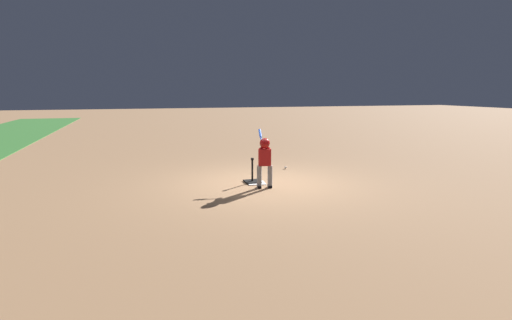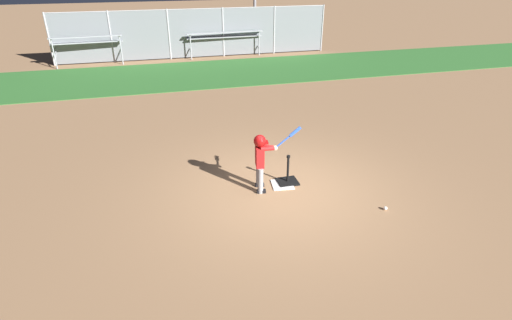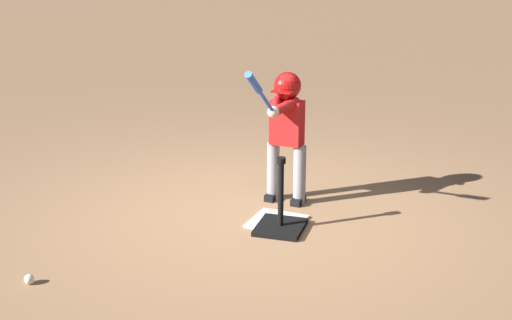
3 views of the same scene
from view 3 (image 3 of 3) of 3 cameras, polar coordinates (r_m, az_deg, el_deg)
ground_plane at (r=6.29m, az=-0.28°, el=-4.53°), size 90.00×90.00×0.00m
home_plate at (r=6.17m, az=1.68°, el=-4.92°), size 0.49×0.49×0.02m
batting_tee at (r=6.00m, az=1.97°, el=-4.81°), size 0.43×0.39×0.64m
batter_child at (r=6.37m, az=2.38°, el=3.13°), size 0.93×0.39×1.36m
baseball at (r=5.40m, az=-17.68°, el=-9.07°), size 0.07×0.07×0.07m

